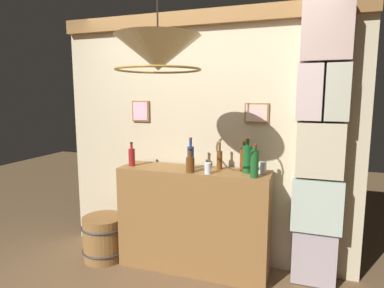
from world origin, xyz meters
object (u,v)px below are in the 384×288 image
liquor_bottle_rum (132,157)px  glass_tumbler_rocks (262,168)px  liquor_bottle_bourbon (244,159)px  wooden_barrel (104,237)px  liquor_bottle_port (247,158)px  pendant_lamp (158,54)px  liquor_bottle_brandy (255,163)px  glass_tumbler_highball (208,168)px  liquor_bottle_tequila (191,157)px  liquor_bottle_amaro (220,159)px  liquor_bottle_gin (190,164)px

liquor_bottle_rum → glass_tumbler_rocks: liquor_bottle_rum is taller
liquor_bottle_bourbon → wooden_barrel: size_ratio=0.62×
liquor_bottle_port → pendant_lamp: 1.26m
liquor_bottle_brandy → glass_tumbler_highball: bearing=179.3°
liquor_bottle_tequila → liquor_bottle_amaro: 0.28m
liquor_bottle_tequila → liquor_bottle_rum: bearing=-174.8°
liquor_bottle_port → liquor_bottle_bourbon: bearing=118.1°
liquor_bottle_brandy → glass_tumbler_rocks: bearing=75.7°
liquor_bottle_amaro → wooden_barrel: (-1.19, -0.19, -0.88)m
pendant_lamp → liquor_bottle_gin: bearing=89.1°
liquor_bottle_tequila → liquor_bottle_rum: size_ratio=1.27×
liquor_bottle_brandy → glass_tumbler_highball: (-0.41, 0.01, -0.07)m
liquor_bottle_gin → glass_tumbler_rocks: (0.63, 0.17, -0.03)m
glass_tumbler_rocks → glass_tumbler_highball: bearing=-159.3°
liquor_bottle_port → glass_tumbler_highball: liquor_bottle_port is taller
liquor_bottle_bourbon → glass_tumbler_rocks: bearing=-19.5°
liquor_bottle_port → pendant_lamp: pendant_lamp is taller
liquor_bottle_port → liquor_bottle_amaro: 0.28m
liquor_bottle_port → wooden_barrel: 1.72m
liquor_bottle_rum → liquor_bottle_port: bearing=3.6°
liquor_bottle_tequila → liquor_bottle_rum: liquor_bottle_tequila is taller
liquor_bottle_rum → glass_tumbler_rocks: size_ratio=2.27×
liquor_bottle_rum → glass_tumbler_rocks: bearing=4.2°
liquor_bottle_amaro → glass_tumbler_rocks: bearing=-4.4°
liquor_bottle_amaro → liquor_bottle_gin: 0.30m
liquor_bottle_port → liquor_bottle_brandy: size_ratio=1.08×
liquor_bottle_port → liquor_bottle_brandy: bearing=-61.0°
liquor_bottle_tequila → liquor_bottle_amaro: liquor_bottle_tequila is taller
glass_tumbler_highball → liquor_bottle_tequila: bearing=147.2°
liquor_bottle_bourbon → liquor_bottle_brandy: 0.28m
liquor_bottle_amaro → wooden_barrel: size_ratio=0.59×
liquor_bottle_tequila → liquor_bottle_rum: (-0.60, -0.05, -0.02)m
liquor_bottle_gin → liquor_bottle_rum: liquor_bottle_rum is taller
liquor_bottle_tequila → liquor_bottle_brandy: 0.64m
liquor_bottle_amaro → wooden_barrel: bearing=-171.0°
liquor_bottle_port → liquor_bottle_amaro: (-0.27, 0.05, -0.03)m
liquor_bottle_port → pendant_lamp: (-0.50, -0.79, 0.84)m
liquor_bottle_port → wooden_barrel: liquor_bottle_port is taller
liquor_bottle_port → liquor_bottle_rum: 1.14m
liquor_bottle_bourbon → pendant_lamp: pendant_lamp is taller
liquor_bottle_gin → glass_tumbler_rocks: liquor_bottle_gin is taller
liquor_bottle_port → liquor_bottle_brandy: liquor_bottle_port is taller
glass_tumbler_rocks → pendant_lamp: bearing=-128.1°
liquor_bottle_amaro → liquor_bottle_port: bearing=-10.8°
glass_tumbler_highball → glass_tumbler_rocks: bearing=20.7°
glass_tumbler_rocks → pendant_lamp: (-0.64, -0.81, 0.92)m
liquor_bottle_amaro → liquor_bottle_rum: bearing=-171.9°
liquor_bottle_tequila → liquor_bottle_gin: size_ratio=1.39×
liquor_bottle_rum → glass_tumbler_highball: (0.81, -0.08, -0.04)m
liquor_bottle_tequila → liquor_bottle_brandy: liquor_bottle_tequila is taller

